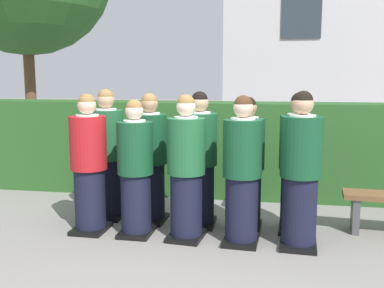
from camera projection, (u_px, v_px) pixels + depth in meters
name	position (u px, v px, depth m)	size (l,w,h in m)	color
ground_plane	(188.00, 238.00, 5.10)	(60.00, 60.00, 0.00)	gray
student_in_red_blazer	(89.00, 167.00, 5.23)	(0.43, 0.52, 1.64)	black
student_front_row_1	(135.00, 172.00, 5.12)	(0.41, 0.45, 1.57)	black
student_front_row_2	(186.00, 171.00, 4.99)	(0.43, 0.50, 1.64)	black
student_front_row_3	(242.00, 174.00, 4.86)	(0.42, 0.52, 1.63)	black
student_front_row_4	(301.00, 174.00, 4.74)	(0.44, 0.54, 1.68)	black
student_rear_row_0	(107.00, 157.00, 5.76)	(0.43, 0.53, 1.67)	black
student_rear_row_1	(150.00, 161.00, 5.60)	(0.42, 0.52, 1.63)	black
student_rear_row_2	(199.00, 162.00, 5.45)	(0.43, 0.52, 1.65)	black
student_rear_row_3	(247.00, 167.00, 5.35)	(0.41, 0.47, 1.59)	black
student_rear_row_4	(297.00, 166.00, 5.23)	(0.43, 0.49, 1.65)	black
hedge	(212.00, 149.00, 6.94)	(8.21, 0.70, 1.44)	#285623
school_building_main	(355.00, 5.00, 11.81)	(6.99, 4.01, 7.22)	silver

